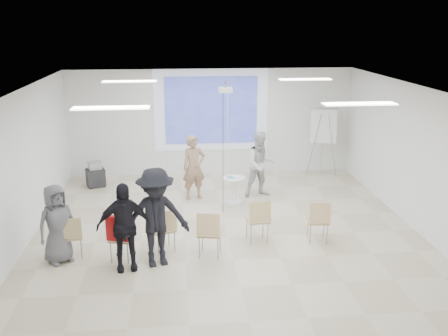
{
  "coord_description": "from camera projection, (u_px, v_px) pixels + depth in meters",
  "views": [
    {
      "loc": [
        -1.0,
        -9.35,
        4.29
      ],
      "look_at": [
        0.0,
        0.8,
        1.25
      ],
      "focal_mm": 40.0,
      "sensor_mm": 36.0,
      "label": 1
    }
  ],
  "objects": [
    {
      "name": "floor",
      "position": [
        228.0,
        240.0,
        10.25
      ],
      "size": [
        8.0,
        9.0,
        0.1
      ],
      "primitive_type": "cube",
      "color": "beige",
      "rests_on": "ground"
    },
    {
      "name": "ceiling",
      "position": [
        228.0,
        88.0,
        9.37
      ],
      "size": [
        8.0,
        9.0,
        0.1
      ],
      "primitive_type": "cube",
      "color": "white",
      "rests_on": "wall_back"
    },
    {
      "name": "wall_back",
      "position": [
        211.0,
        122.0,
        14.15
      ],
      "size": [
        8.0,
        0.1,
        3.0
      ],
      "primitive_type": "cube",
      "color": "silver",
      "rests_on": "floor"
    },
    {
      "name": "wall_left",
      "position": [
        15.0,
        173.0,
        9.43
      ],
      "size": [
        0.1,
        9.0,
        3.0
      ],
      "primitive_type": "cube",
      "color": "silver",
      "rests_on": "floor"
    },
    {
      "name": "wall_right",
      "position": [
        425.0,
        162.0,
        10.19
      ],
      "size": [
        0.1,
        9.0,
        3.0
      ],
      "primitive_type": "cube",
      "color": "silver",
      "rests_on": "floor"
    },
    {
      "name": "projection_halo",
      "position": [
        211.0,
        110.0,
        13.99
      ],
      "size": [
        3.2,
        0.01,
        2.3
      ],
      "primitive_type": "cube",
      "color": "silver",
      "rests_on": "wall_back"
    },
    {
      "name": "projection_image",
      "position": [
        211.0,
        110.0,
        13.97
      ],
      "size": [
        2.6,
        0.01,
        1.9
      ],
      "primitive_type": "cube",
      "color": "#3340B0",
      "rests_on": "wall_back"
    },
    {
      "name": "pedestal_table",
      "position": [
        234.0,
        188.0,
        12.07
      ],
      "size": [
        0.7,
        0.7,
        0.66
      ],
      "rotation": [
        0.0,
        0.0,
        0.39
      ],
      "color": "white",
      "rests_on": "floor"
    },
    {
      "name": "player_left",
      "position": [
        194.0,
        163.0,
        12.22
      ],
      "size": [
        0.77,
        0.63,
        1.82
      ],
      "primitive_type": "imported",
      "rotation": [
        0.0,
        0.0,
        0.31
      ],
      "color": "#9A795E",
      "rests_on": "floor"
    },
    {
      "name": "player_right",
      "position": [
        261.0,
        161.0,
        12.41
      ],
      "size": [
        1.01,
        0.87,
        1.84
      ],
      "primitive_type": "imported",
      "rotation": [
        0.0,
        0.0,
        0.19
      ],
      "color": "silver",
      "rests_on": "floor"
    },
    {
      "name": "controller_left",
      "position": [
        200.0,
        149.0,
        12.39
      ],
      "size": [
        0.08,
        0.14,
        0.04
      ],
      "primitive_type": "cube",
      "rotation": [
        0.0,
        0.0,
        0.31
      ],
      "color": "silver",
      "rests_on": "player_left"
    },
    {
      "name": "controller_right",
      "position": [
        253.0,
        146.0,
        12.54
      ],
      "size": [
        0.06,
        0.12,
        0.04
      ],
      "primitive_type": "cube",
      "rotation": [
        0.0,
        0.0,
        0.19
      ],
      "color": "white",
      "rests_on": "player_right"
    },
    {
      "name": "chair_far_left",
      "position": [
        71.0,
        234.0,
        9.2
      ],
      "size": [
        0.46,
        0.49,
        0.83
      ],
      "rotation": [
        0.0,
        0.0,
        0.2
      ],
      "color": "tan",
      "rests_on": "floor"
    },
    {
      "name": "chair_left_mid",
      "position": [
        120.0,
        236.0,
        9.08
      ],
      "size": [
        0.49,
        0.51,
        0.85
      ],
      "rotation": [
        0.0,
        0.0,
        -0.25
      ],
      "color": "tan",
      "rests_on": "floor"
    },
    {
      "name": "chair_left_inner",
      "position": [
        164.0,
        227.0,
        9.45
      ],
      "size": [
        0.54,
        0.55,
        0.87
      ],
      "rotation": [
        0.0,
        0.0,
        0.37
      ],
      "color": "tan",
      "rests_on": "floor"
    },
    {
      "name": "chair_center",
      "position": [
        209.0,
        230.0,
        9.24
      ],
      "size": [
        0.51,
        0.54,
        0.91
      ],
      "rotation": [
        0.0,
        0.0,
        -0.21
      ],
      "color": "tan",
      "rests_on": "floor"
    },
    {
      "name": "chair_right_inner",
      "position": [
        258.0,
        217.0,
        9.85
      ],
      "size": [
        0.47,
        0.5,
        0.91
      ],
      "rotation": [
        0.0,
        0.0,
        0.11
      ],
      "color": "tan",
      "rests_on": "floor"
    },
    {
      "name": "chair_right_far",
      "position": [
        319.0,
        218.0,
        9.85
      ],
      "size": [
        0.45,
        0.48,
        0.88
      ],
      "rotation": [
        0.0,
        0.0,
        -0.1
      ],
      "color": "tan",
      "rests_on": "floor"
    },
    {
      "name": "red_jacket",
      "position": [
        120.0,
        229.0,
        8.88
      ],
      "size": [
        0.49,
        0.23,
        0.46
      ],
      "primitive_type": "cube",
      "rotation": [
        0.0,
        0.0,
        -0.25
      ],
      "color": "#B41617",
      "rests_on": "chair_left_mid"
    },
    {
      "name": "laptop",
      "position": [
        163.0,
        228.0,
        9.55
      ],
      "size": [
        0.38,
        0.33,
        0.03
      ],
      "primitive_type": "imported",
      "rotation": [
        0.0,
        0.0,
        3.51
      ],
      "color": "black",
      "rests_on": "chair_left_inner"
    },
    {
      "name": "audience_left",
      "position": [
        123.0,
        221.0,
        8.7
      ],
      "size": [
        1.16,
        0.8,
        1.85
      ],
      "primitive_type": "imported",
      "rotation": [
        0.0,
        0.0,
        0.15
      ],
      "color": "black",
      "rests_on": "floor"
    },
    {
      "name": "audience_mid",
      "position": [
        156.0,
        211.0,
        8.82
      ],
      "size": [
        1.49,
        1.05,
        2.08
      ],
      "primitive_type": "imported",
      "rotation": [
        0.0,
        0.0,
        0.26
      ],
      "color": "black",
      "rests_on": "floor"
    },
    {
      "name": "audience_outer",
      "position": [
        56.0,
        219.0,
        9.0
      ],
      "size": [
        0.97,
        0.92,
        1.66
      ],
      "primitive_type": "imported",
      "rotation": [
        0.0,
        0.0,
        0.65
      ],
      "color": "slate",
      "rests_on": "floor"
    },
    {
      "name": "flipchart_easel",
      "position": [
        324.0,
        126.0,
        13.86
      ],
      "size": [
        0.84,
        0.65,
        1.97
      ],
      "rotation": [
        0.0,
        0.0,
        -0.22
      ],
      "color": "gray",
      "rests_on": "floor"
    },
    {
      "name": "av_cart",
      "position": [
        95.0,
        175.0,
        13.27
      ],
      "size": [
        0.56,
        0.51,
        0.69
      ],
      "rotation": [
        0.0,
        0.0,
        0.36
      ],
      "color": "black",
      "rests_on": "floor"
    },
    {
      "name": "ceiling_projector",
      "position": [
        225.0,
        96.0,
        10.9
      ],
      "size": [
        0.3,
        0.25,
        3.0
      ],
      "color": "white",
      "rests_on": "ceiling"
    },
    {
      "name": "fluor_panel_nw",
      "position": [
        130.0,
        81.0,
        11.11
      ],
      "size": [
        1.2,
        0.3,
        0.02
      ],
      "primitive_type": "cube",
      "color": "white",
      "rests_on": "ceiling"
    },
    {
      "name": "fluor_panel_ne",
      "position": [
        305.0,
        79.0,
        11.48
      ],
      "size": [
        1.2,
        0.3,
        0.02
      ],
      "primitive_type": "cube",
      "color": "white",
      "rests_on": "ceiling"
    },
    {
      "name": "fluor_panel_sw",
      "position": [
        111.0,
        108.0,
        7.77
      ],
      "size": [
        1.2,
        0.3,
        0.02
      ],
      "primitive_type": "cube",
      "color": "white",
      "rests_on": "ceiling"
    },
    {
      "name": "fluor_panel_se",
      "position": [
        359.0,
        104.0,
        8.15
      ],
      "size": [
        1.2,
        0.3,
        0.02
      ],
      "primitive_type": "cube",
      "color": "white",
      "rests_on": "ceiling"
    }
  ]
}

